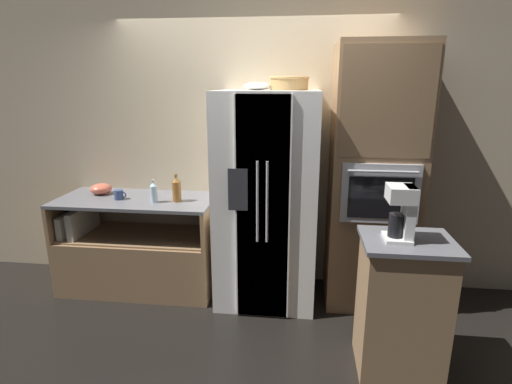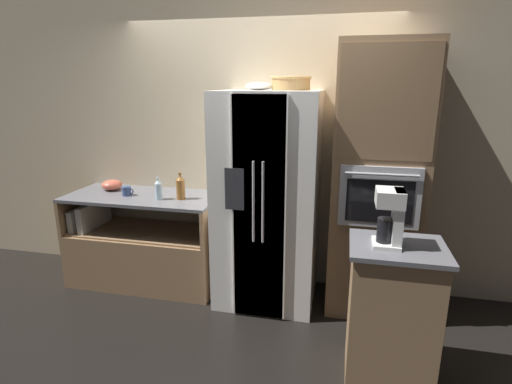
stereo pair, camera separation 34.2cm
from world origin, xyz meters
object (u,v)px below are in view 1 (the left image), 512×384
(mixing_bowl, at_px, (101,189))
(refrigerator, at_px, (267,200))
(fruit_bowl, at_px, (257,86))
(coffee_maker, at_px, (403,211))
(wall_oven, at_px, (374,180))
(bottle_tall, at_px, (154,192))
(wicker_basket, at_px, (289,83))
(bottle_short, at_px, (177,189))
(mug, at_px, (119,195))

(mixing_bowl, bearing_deg, refrigerator, -5.47)
(fruit_bowl, xyz_separation_m, coffee_maker, (1.03, -0.92, -0.75))
(wall_oven, distance_m, bottle_tall, 1.94)
(fruit_bowl, relative_size, coffee_maker, 0.63)
(wicker_basket, bearing_deg, bottle_short, -175.61)
(mixing_bowl, bearing_deg, mug, -31.61)
(bottle_short, height_order, coffee_maker, coffee_maker)
(bottle_tall, distance_m, bottle_short, 0.20)
(wall_oven, bearing_deg, mixing_bowl, 177.97)
(refrigerator, height_order, bottle_short, refrigerator)
(bottle_tall, xyz_separation_m, coffee_maker, (1.95, -0.83, 0.17))
(refrigerator, relative_size, mixing_bowl, 9.42)
(refrigerator, height_order, mug, refrigerator)
(bottle_tall, relative_size, bottle_short, 0.83)
(coffee_maker, bearing_deg, refrigerator, 136.81)
(wall_oven, bearing_deg, fruit_bowl, -178.56)
(coffee_maker, bearing_deg, wicker_basket, 128.66)
(wall_oven, relative_size, fruit_bowl, 10.05)
(wicker_basket, bearing_deg, bottle_tall, -173.69)
(wall_oven, bearing_deg, bottle_tall, -176.42)
(wall_oven, height_order, wicker_basket, wall_oven)
(bottle_short, xyz_separation_m, mug, (-0.55, -0.00, -0.07))
(refrigerator, bearing_deg, bottle_short, -179.98)
(bottle_tall, bearing_deg, refrigerator, 3.12)
(wicker_basket, relative_size, bottle_short, 1.32)
(bottle_tall, height_order, mixing_bowl, bottle_tall)
(refrigerator, relative_size, coffee_maker, 5.24)
(wall_oven, bearing_deg, bottle_short, -177.83)
(bottle_tall, distance_m, mixing_bowl, 0.65)
(fruit_bowl, xyz_separation_m, bottle_short, (-0.73, -0.04, -0.90))
(refrigerator, distance_m, bottle_short, 0.82)
(bottle_short, bearing_deg, mixing_bowl, 169.07)
(wall_oven, bearing_deg, coffee_maker, -88.55)
(wicker_basket, height_order, mixing_bowl, wicker_basket)
(bottle_tall, bearing_deg, mixing_bowl, 161.01)
(mug, bearing_deg, wall_oven, 1.67)
(wall_oven, bearing_deg, mug, -178.33)
(wall_oven, relative_size, mug, 19.45)
(mug, relative_size, coffee_maker, 0.32)
(wicker_basket, height_order, coffee_maker, wicker_basket)
(coffee_maker, bearing_deg, wall_oven, 91.45)
(wicker_basket, bearing_deg, mug, -177.15)
(refrigerator, relative_size, wicker_basket, 5.65)
(refrigerator, height_order, wicker_basket, wicker_basket)
(fruit_bowl, height_order, mixing_bowl, fruit_bowl)
(wall_oven, relative_size, coffee_maker, 6.30)
(refrigerator, distance_m, fruit_bowl, 0.98)
(wicker_basket, xyz_separation_m, fruit_bowl, (-0.27, -0.04, -0.03))
(bottle_tall, bearing_deg, fruit_bowl, 5.91)
(wicker_basket, bearing_deg, mixing_bowl, 177.46)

